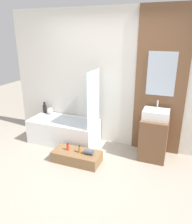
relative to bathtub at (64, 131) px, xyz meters
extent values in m
plane|color=#A39989|center=(0.84, -1.20, -0.24)|extent=(12.00, 12.00, 0.00)
cube|color=silver|center=(0.84, 0.38, 1.06)|extent=(4.20, 0.06, 2.60)
cube|color=brown|center=(1.79, 0.33, 1.06)|extent=(0.88, 0.03, 2.60)
cube|color=#ADBCCC|center=(1.79, 0.31, 1.23)|extent=(0.48, 0.01, 0.76)
cube|color=white|center=(0.00, 0.00, 0.00)|extent=(1.38, 0.66, 0.48)
cube|color=silver|center=(0.00, 0.00, 0.24)|extent=(1.07, 0.47, 0.01)
cube|color=silver|center=(0.66, -0.01, 0.76)|extent=(0.01, 0.60, 1.04)
cube|color=olive|center=(0.57, -0.59, -0.15)|extent=(0.84, 0.39, 0.19)
cube|color=brown|center=(1.79, 0.06, 0.13)|extent=(0.46, 0.51, 0.75)
cube|color=white|center=(1.79, 0.06, 0.59)|extent=(0.44, 0.34, 0.16)
cylinder|color=silver|center=(1.79, 0.15, 0.74)|extent=(0.02, 0.02, 0.15)
cylinder|color=black|center=(-0.60, 0.24, 0.33)|extent=(0.08, 0.08, 0.17)
cylinder|color=black|center=(-0.60, 0.24, 0.45)|extent=(0.05, 0.05, 0.07)
sphere|color=silver|center=(-0.45, 0.21, 0.31)|extent=(0.14, 0.14, 0.14)
cylinder|color=red|center=(0.41, -0.59, 0.00)|extent=(0.05, 0.05, 0.11)
cylinder|color=black|center=(0.41, -0.59, 0.07)|extent=(0.03, 0.03, 0.02)
cylinder|color=#B2752D|center=(0.64, -0.59, 0.01)|extent=(0.05, 0.05, 0.11)
cylinder|color=black|center=(0.64, -0.59, 0.08)|extent=(0.03, 0.03, 0.02)
cylinder|color=#4C5666|center=(0.81, -0.59, 0.00)|extent=(0.16, 0.09, 0.09)
camera|label=1|loc=(2.11, -3.58, 1.89)|focal=35.00mm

